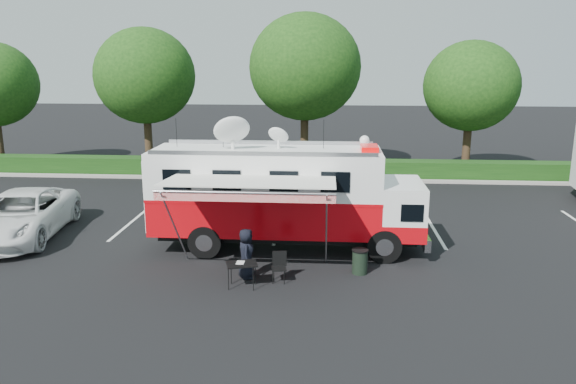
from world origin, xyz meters
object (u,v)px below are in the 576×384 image
Objects in this scene: white_suv at (23,237)px; trash_bin at (360,261)px; command_truck at (285,195)px; folding_table at (242,265)px.

trash_bin is at bearing -19.31° from white_suv.
trash_bin is (12.25, -2.66, 0.39)m from white_suv.
white_suv is 12.54m from trash_bin.
white_suv reaches higher than trash_bin.
folding_table is at bearing -105.47° from command_truck.
white_suv is (-9.76, 0.54, -1.90)m from command_truck.
command_truck is 9.96m from white_suv.
folding_table is (8.80, -3.99, 0.69)m from white_suv.
folding_table is (-0.96, -3.45, -1.22)m from command_truck.
white_suv is 9.69m from folding_table.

